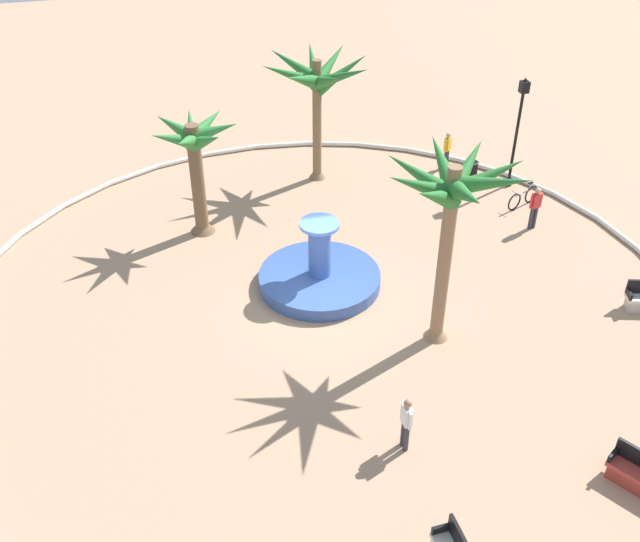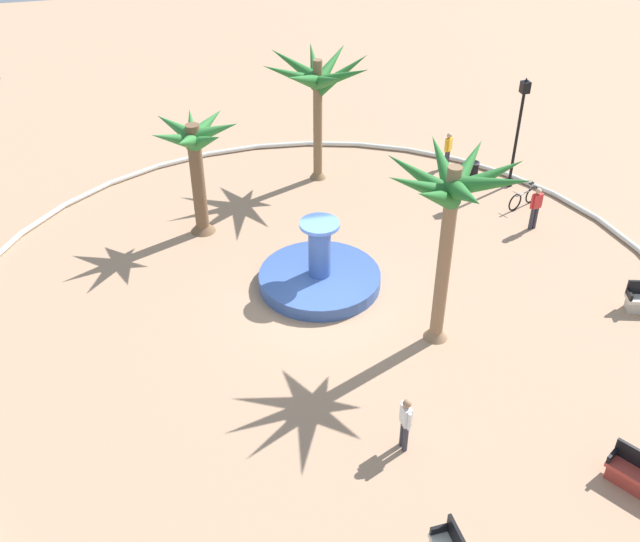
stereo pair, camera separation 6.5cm
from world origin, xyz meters
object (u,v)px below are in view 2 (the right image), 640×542
(palm_tree_mid_plaza, at_px, (195,151))
(bench_west, at_px, (640,479))
(trash_bin, at_px, (474,169))
(person_pedestrian_stroll, at_px, (536,206))
(palm_tree_by_curb, at_px, (318,81))
(lamppost, at_px, (519,125))
(fountain, at_px, (320,276))
(person_cyclist_photo, at_px, (405,422))
(palm_tree_near_fountain, at_px, (452,199))
(bicycle_red_frame, at_px, (524,198))
(person_cyclist_helmet, at_px, (448,148))

(palm_tree_mid_plaza, xyz_separation_m, bench_west, (-14.28, -8.71, -2.90))
(trash_bin, distance_m, person_pedestrian_stroll, 4.35)
(palm_tree_by_curb, bearing_deg, lamppost, -109.14)
(fountain, xyz_separation_m, person_cyclist_photo, (-7.33, -0.35, 0.59))
(palm_tree_near_fountain, height_order, trash_bin, palm_tree_near_fountain)
(bicycle_red_frame, bearing_deg, trash_bin, 18.42)
(fountain, relative_size, palm_tree_by_curb, 0.77)
(lamppost, height_order, bicycle_red_frame, lamppost)
(bench_west, relative_size, trash_bin, 2.23)
(fountain, relative_size, lamppost, 0.88)
(lamppost, height_order, person_cyclist_photo, lamppost)
(bench_west, relative_size, lamppost, 0.36)
(palm_tree_by_curb, xyz_separation_m, person_cyclist_helmet, (-0.46, -5.55, -3.30))
(palm_tree_by_curb, bearing_deg, person_cyclist_photo, 174.35)
(palm_tree_by_curb, xyz_separation_m, bench_west, (-17.34, -3.55, -3.85))
(person_cyclist_helmet, bearing_deg, fountain, 133.43)
(trash_bin, bearing_deg, person_cyclist_helmet, 32.43)
(fountain, xyz_separation_m, lamppost, (4.84, -9.25, 2.33))
(lamppost, relative_size, person_cyclist_photo, 2.76)
(bench_west, bearing_deg, bicycle_red_frame, -15.51)
(bicycle_red_frame, bearing_deg, person_cyclist_photo, 140.43)
(trash_bin, relative_size, bicycle_red_frame, 0.46)
(palm_tree_near_fountain, bearing_deg, bench_west, -157.96)
(bicycle_red_frame, bearing_deg, palm_tree_near_fountain, 136.58)
(trash_bin, bearing_deg, bench_west, 170.21)
(trash_bin, bearing_deg, person_cyclist_photo, 149.56)
(lamppost, xyz_separation_m, person_cyclist_photo, (-12.16, 8.90, -1.74))
(bench_west, height_order, trash_bin, bench_west)
(person_cyclist_photo, bearing_deg, palm_tree_by_curb, -5.65)
(bench_west, distance_m, lamppost, 15.44)
(trash_bin, bearing_deg, person_pedestrian_stroll, -173.55)
(fountain, bearing_deg, bicycle_red_frame, -70.86)
(fountain, bearing_deg, trash_bin, -54.22)
(palm_tree_near_fountain, relative_size, trash_bin, 8.21)
(person_cyclist_helmet, bearing_deg, bicycle_red_frame, -157.09)
(trash_bin, height_order, bicycle_red_frame, bicycle_red_frame)
(fountain, xyz_separation_m, trash_bin, (5.82, -8.08, 0.05))
(person_cyclist_photo, bearing_deg, palm_tree_mid_plaza, 17.54)
(palm_tree_near_fountain, xyz_separation_m, bicycle_red_frame, (6.58, -6.23, -4.38))
(palm_tree_near_fountain, relative_size, person_cyclist_helmet, 3.74)
(palm_tree_near_fountain, height_order, person_cyclist_photo, palm_tree_near_fountain)
(palm_tree_mid_plaza, height_order, person_pedestrian_stroll, palm_tree_mid_plaza)
(palm_tree_by_curb, height_order, bench_west, palm_tree_by_curb)
(bicycle_red_frame, distance_m, person_cyclist_photo, 13.56)
(person_pedestrian_stroll, bearing_deg, trash_bin, 6.45)
(palm_tree_by_curb, bearing_deg, person_pedestrian_stroll, -131.05)
(bench_west, bearing_deg, palm_tree_mid_plaza, 31.37)
(palm_tree_by_curb, bearing_deg, palm_tree_near_fountain, -175.06)
(palm_tree_near_fountain, bearing_deg, fountain, 38.40)
(bench_west, xyz_separation_m, lamppost, (14.76, -3.89, 2.32))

